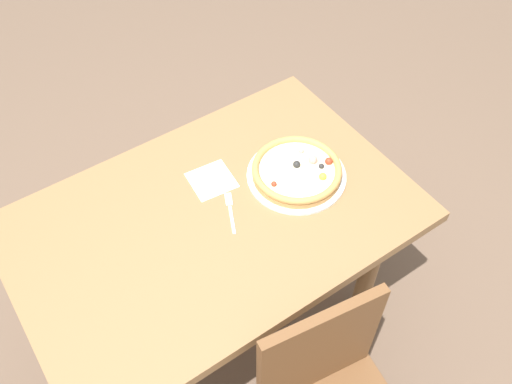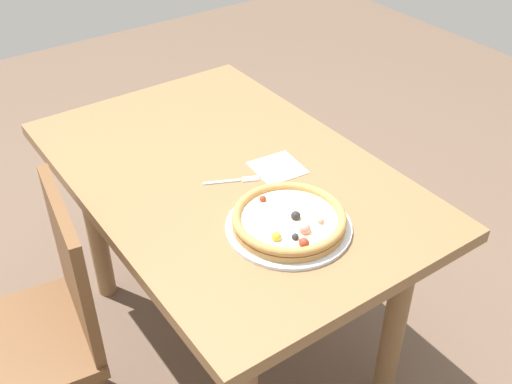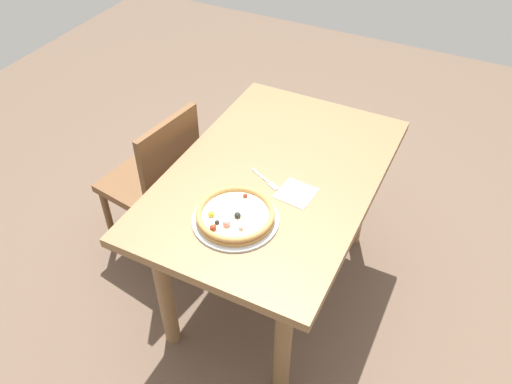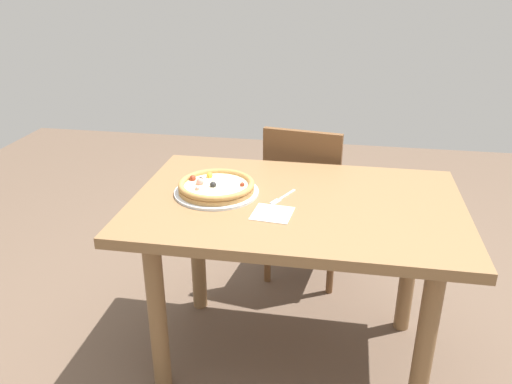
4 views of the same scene
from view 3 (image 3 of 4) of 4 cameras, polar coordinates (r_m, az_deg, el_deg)
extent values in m
plane|color=brown|center=(2.73, 1.66, -10.06)|extent=(6.00, 6.00, 0.00)
cube|color=olive|center=(2.21, 2.03, 1.66)|extent=(1.27, 0.83, 0.04)
cylinder|color=olive|center=(2.88, 0.99, 3.27)|extent=(0.07, 0.07, 0.71)
cylinder|color=olive|center=(2.29, -10.00, -10.72)|extent=(0.07, 0.07, 0.71)
cylinder|color=olive|center=(2.75, 11.50, -0.04)|extent=(0.07, 0.07, 0.71)
cylinder|color=olive|center=(2.12, 2.99, -16.22)|extent=(0.07, 0.07, 0.71)
cylinder|color=brown|center=(2.87, -15.86, -2.89)|extent=(0.04, 0.04, 0.41)
cylinder|color=brown|center=(3.02, -11.22, 0.79)|extent=(0.04, 0.04, 0.41)
cylinder|color=brown|center=(2.67, -10.94, -5.91)|extent=(0.04, 0.04, 0.41)
cylinder|color=brown|center=(2.84, -6.27, -1.80)|extent=(0.04, 0.04, 0.41)
cube|color=brown|center=(2.69, -11.71, 1.08)|extent=(0.45, 0.45, 0.04)
cube|color=brown|center=(2.44, -9.33, 3.54)|extent=(0.38, 0.09, 0.42)
cylinder|color=silver|center=(1.98, -2.26, -3.03)|extent=(0.33, 0.33, 0.01)
cylinder|color=#B78447|center=(1.97, -2.27, -2.75)|extent=(0.30, 0.30, 0.02)
cylinder|color=beige|center=(1.96, -2.28, -2.50)|extent=(0.26, 0.26, 0.01)
torus|color=#B78447|center=(1.96, -2.28, -2.35)|extent=(0.30, 0.30, 0.02)
sphere|color=#E58C7F|center=(1.92, -3.25, -3.47)|extent=(0.03, 0.03, 0.03)
sphere|color=gold|center=(1.96, -4.93, -2.43)|extent=(0.03, 0.03, 0.03)
sphere|color=#E58C7F|center=(1.90, -1.67, -4.00)|extent=(0.02, 0.02, 0.02)
sphere|color=maroon|center=(2.03, -1.20, -0.41)|extent=(0.02, 0.02, 0.02)
sphere|color=maroon|center=(1.91, -4.75, -3.93)|extent=(0.03, 0.03, 0.03)
sphere|color=#262626|center=(1.95, -1.92, -2.62)|extent=(0.03, 0.03, 0.03)
sphere|color=#262626|center=(1.93, -4.31, -3.34)|extent=(0.02, 0.02, 0.02)
cube|color=silver|center=(2.18, 0.48, 1.82)|extent=(0.06, 0.10, 0.00)
cube|color=silver|center=(2.13, 1.91, 0.66)|extent=(0.04, 0.05, 0.00)
cube|color=white|center=(2.10, 4.43, -0.13)|extent=(0.15, 0.15, 0.00)
camera|label=1|loc=(2.62, -16.56, 41.13)|focal=39.36mm
camera|label=2|loc=(1.55, -53.84, 11.68)|focal=43.32mm
camera|label=4|loc=(2.11, 56.88, 6.79)|focal=36.09mm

